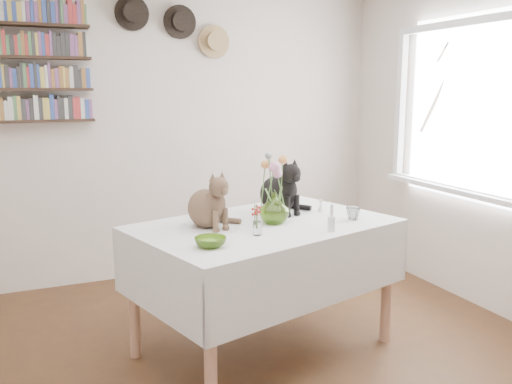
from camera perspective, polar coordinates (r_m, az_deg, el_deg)
name	(u,v)px	position (r m, az deg, el deg)	size (l,w,h in m)	color
room	(274,169)	(2.69, 1.94, 2.40)	(4.08, 4.58, 2.58)	brown
window	(462,122)	(4.47, 20.88, 6.92)	(0.12, 1.52, 1.32)	white
dining_table	(264,255)	(3.40, 0.89, -6.65)	(1.76, 1.37, 0.83)	white
tabby_cat	(206,198)	(3.24, -5.33, -0.64)	(0.23, 0.30, 0.35)	brown
black_cat	(278,185)	(3.61, 2.30, 0.78)	(0.25, 0.32, 0.38)	black
flower_vase	(274,208)	(3.32, 1.94, -1.69)	(0.19, 0.19, 0.19)	#93C341
green_bowl	(210,242)	(2.85, -4.81, -5.28)	(0.17, 0.17, 0.05)	#93C341
drinking_glass	(353,213)	(3.47, 10.18, -2.23)	(0.09, 0.09, 0.08)	white
candlestick	(331,222)	(3.17, 7.94, -3.20)	(0.04, 0.04, 0.16)	white
berry_jar	(257,220)	(3.05, 0.13, -2.96)	(0.05, 0.05, 0.20)	white
porcelain_figurine	(321,206)	(3.68, 6.86, -1.48)	(0.05, 0.05, 0.09)	white
flower_bouquet	(274,168)	(3.29, 1.86, 2.54)	(0.17, 0.12, 0.39)	#4C7233
bookshelf_unit	(22,62)	(4.57, -23.37, 12.43)	(1.00, 0.16, 0.91)	#322116
wall_hats	(177,26)	(4.79, -8.34, 16.95)	(0.98, 0.09, 0.48)	black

